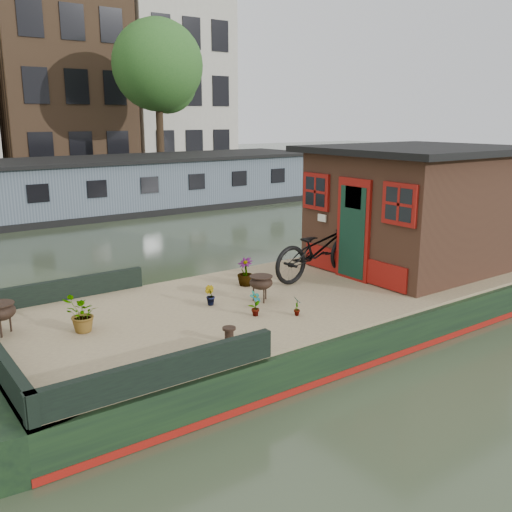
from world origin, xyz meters
TOP-DOWN VIEW (x-y plane):
  - ground at (0.00, 0.00)m, footprint 120.00×120.00m
  - houseboat_hull at (-1.33, 0.00)m, footprint 14.01×4.02m
  - houseboat_deck at (0.00, 0.00)m, footprint 11.80×3.80m
  - bow_bulwark at (-5.07, 0.00)m, footprint 3.00×4.00m
  - cabin at (2.19, 0.00)m, footprint 4.00×3.50m
  - bicycle at (-0.04, 0.45)m, footprint 2.17×0.87m
  - potted_plant_a at (-2.26, -0.61)m, footprint 0.24×0.19m
  - potted_plant_b at (-2.55, 0.25)m, footprint 0.18×0.21m
  - potted_plant_c at (-4.65, 0.26)m, footprint 0.63×0.62m
  - potted_plant_d at (-1.45, 0.82)m, footprint 0.36×0.36m
  - potted_plant_e at (-1.73, -0.98)m, footprint 0.17×0.19m
  - brazier_front at (-1.75, -0.07)m, footprint 0.49×0.49m
  - brazier_rear at (-5.60, 0.86)m, footprint 0.54×0.54m
  - bollard_stbd at (-3.16, -1.25)m, footprint 0.18×0.18m
  - far_houseboat at (0.00, 14.00)m, footprint 20.40×4.40m
  - quay at (0.00, 20.50)m, footprint 60.00×6.00m
  - tree_right at (6.14, 19.07)m, footprint 4.40×4.40m

SIDE VIEW (x-z plane):
  - ground at x=0.00m, z-range 0.00..0.00m
  - houseboat_hull at x=-1.33m, z-range -0.03..0.57m
  - quay at x=0.00m, z-range 0.00..0.90m
  - houseboat_deck at x=0.00m, z-range 0.60..0.65m
  - bollard_stbd at x=-3.16m, z-range 0.65..0.86m
  - potted_plant_e at x=-1.73m, z-range 0.65..0.96m
  - potted_plant_b at x=-2.55m, z-range 0.65..0.97m
  - bow_bulwark at x=-5.07m, z-range 0.65..1.00m
  - potted_plant_a at x=-2.26m, z-range 0.65..1.05m
  - brazier_front at x=-1.75m, z-range 0.65..1.09m
  - brazier_rear at x=-5.60m, z-range 0.65..1.11m
  - potted_plant_d at x=-1.45m, z-range 0.65..1.16m
  - potted_plant_c at x=-4.65m, z-range 0.65..1.18m
  - far_houseboat at x=0.00m, z-range -0.09..2.02m
  - bicycle at x=-0.04m, z-range 0.65..1.77m
  - cabin at x=2.19m, z-range 0.67..3.09m
  - tree_right at x=6.14m, z-range 2.19..9.59m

